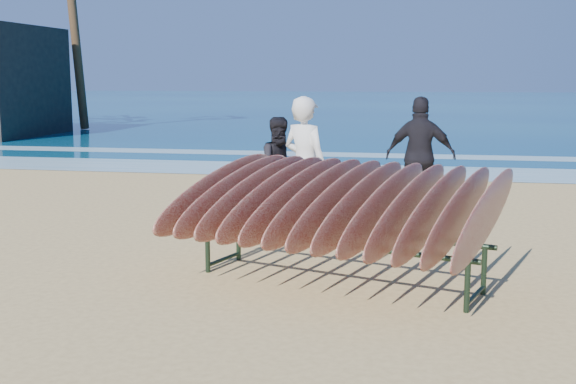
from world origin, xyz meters
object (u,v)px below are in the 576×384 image
Objects in this scene: person_white at (305,166)px; person_dark_a at (281,168)px; surfboard_rack at (339,203)px; person_dark_b at (421,156)px.

person_white reaches higher than person_dark_a.
person_dark_a is (-1.33, 3.50, -0.08)m from surfboard_rack.
person_dark_a is 2.26m from person_dark_b.
surfboard_rack is 1.99× the size of person_dark_b.
person_dark_a is at bearing 23.30° from person_dark_b.
person_dark_b is at bearing 96.86° from surfboard_rack.
person_dark_a is 0.84× the size of person_dark_b.
person_white reaches higher than surfboard_rack.
person_dark_a is at bearing 128.62° from surfboard_rack.
person_dark_b is (0.82, 4.21, 0.08)m from surfboard_rack.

